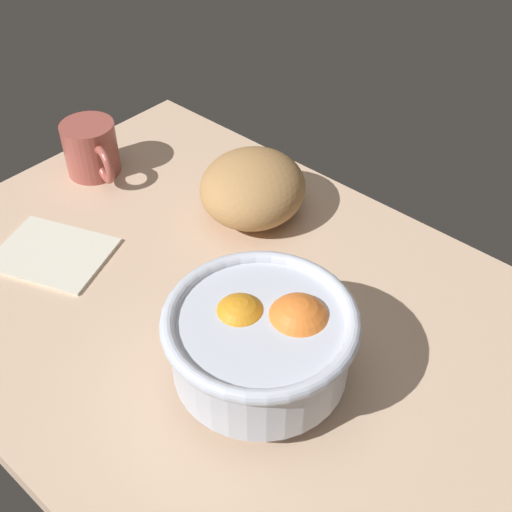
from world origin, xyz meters
TOP-DOWN VIEW (x-y plane):
  - ground_plane at (0.00, 0.00)cm, footprint 82.11×59.35cm
  - fruit_bowl at (12.38, -5.33)cm, footprint 20.09×20.09cm
  - bread_loaf at (-7.76, 15.51)cm, footprint 19.80×20.34cm
  - napkin_folded at (-21.56, -8.60)cm, footprint 17.55×15.67cm
  - mug at (-32.61, 7.10)cm, footprint 11.93×8.01cm

SIDE VIEW (x-z plane):
  - ground_plane at x=0.00cm, z-range -3.00..0.00cm
  - napkin_folded at x=-21.56cm, z-range 0.00..0.92cm
  - mug at x=-32.61cm, z-range 0.00..8.09cm
  - bread_loaf at x=-7.76cm, z-range 0.00..9.01cm
  - fruit_bowl at x=12.38cm, z-range 0.94..12.14cm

